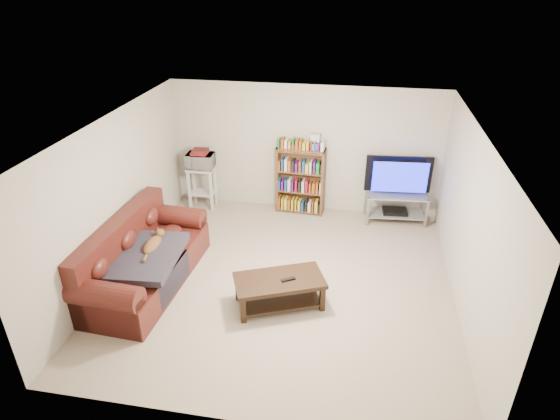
% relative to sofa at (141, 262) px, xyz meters
% --- Properties ---
extents(floor, '(5.00, 5.00, 0.00)m').
position_rel_sofa_xyz_m(floor, '(2.05, 0.37, -0.35)').
color(floor, tan).
rests_on(floor, ground).
extents(ceiling, '(5.00, 5.00, 0.00)m').
position_rel_sofa_xyz_m(ceiling, '(2.05, 0.37, 2.05)').
color(ceiling, white).
rests_on(ceiling, ground).
extents(wall_back, '(5.00, 0.00, 5.00)m').
position_rel_sofa_xyz_m(wall_back, '(2.05, 2.87, 0.85)').
color(wall_back, beige).
rests_on(wall_back, ground).
extents(wall_front, '(5.00, 0.00, 5.00)m').
position_rel_sofa_xyz_m(wall_front, '(2.05, -2.13, 0.85)').
color(wall_front, beige).
rests_on(wall_front, ground).
extents(wall_left, '(0.00, 5.00, 5.00)m').
position_rel_sofa_xyz_m(wall_left, '(-0.45, 0.37, 0.85)').
color(wall_left, beige).
rests_on(wall_left, ground).
extents(wall_right, '(0.00, 5.00, 5.00)m').
position_rel_sofa_xyz_m(wall_right, '(4.55, 0.37, 0.85)').
color(wall_right, beige).
rests_on(wall_right, ground).
extents(sofa, '(1.15, 2.42, 1.01)m').
position_rel_sofa_xyz_m(sofa, '(0.00, 0.00, 0.00)').
color(sofa, '#491813').
rests_on(sofa, floor).
extents(blanket, '(0.95, 1.21, 0.20)m').
position_rel_sofa_xyz_m(blanket, '(0.18, -0.17, 0.23)').
color(blanket, '#2E2934').
rests_on(blanket, sofa).
extents(cat, '(0.29, 0.66, 0.19)m').
position_rel_sofa_xyz_m(cat, '(0.20, 0.04, 0.29)').
color(cat, brown).
rests_on(cat, sofa).
extents(coffee_table, '(1.36, 1.03, 0.44)m').
position_rel_sofa_xyz_m(coffee_table, '(2.10, -0.17, -0.04)').
color(coffee_table, black).
rests_on(coffee_table, floor).
extents(remote, '(0.20, 0.15, 0.02)m').
position_rel_sofa_xyz_m(remote, '(2.23, -0.18, 0.10)').
color(remote, black).
rests_on(remote, coffee_table).
extents(tv_stand, '(1.14, 0.58, 0.55)m').
position_rel_sofa_xyz_m(tv_stand, '(3.79, 2.61, 0.02)').
color(tv_stand, '#999EA3').
rests_on(tv_stand, floor).
extents(television, '(1.19, 0.25, 0.68)m').
position_rel_sofa_xyz_m(television, '(3.79, 2.61, 0.54)').
color(television, black).
rests_on(television, tv_stand).
extents(dvd_player, '(0.46, 0.34, 0.06)m').
position_rel_sofa_xyz_m(dvd_player, '(3.79, 2.61, -0.16)').
color(dvd_player, black).
rests_on(dvd_player, tv_stand).
extents(bookshelf, '(0.91, 0.34, 1.29)m').
position_rel_sofa_xyz_m(bookshelf, '(2.01, 2.67, 0.32)').
color(bookshelf, brown).
rests_on(bookshelf, floor).
extents(shelf_clutter, '(0.66, 0.22, 0.28)m').
position_rel_sofa_xyz_m(shelf_clutter, '(2.11, 2.68, 1.05)').
color(shelf_clutter, silver).
rests_on(shelf_clutter, bookshelf).
extents(microwave_stand, '(0.52, 0.39, 0.82)m').
position_rel_sofa_xyz_m(microwave_stand, '(0.11, 2.55, 0.18)').
color(microwave_stand, silver).
rests_on(microwave_stand, floor).
extents(microwave, '(0.51, 0.36, 0.28)m').
position_rel_sofa_xyz_m(microwave, '(0.11, 2.55, 0.61)').
color(microwave, silver).
rests_on(microwave, microwave_stand).
extents(game_boxes, '(0.31, 0.27, 0.05)m').
position_rel_sofa_xyz_m(game_boxes, '(0.11, 2.55, 0.78)').
color(game_boxes, maroon).
rests_on(game_boxes, microwave).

